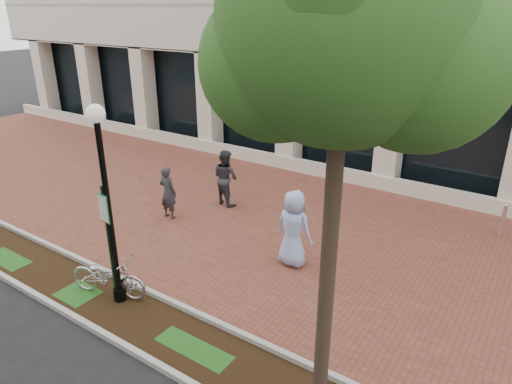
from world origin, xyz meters
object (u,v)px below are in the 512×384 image
Objects in this scene: parking_sign at (107,231)px; pedestrian_left at (168,193)px; pedestrian_mid at (225,177)px; pedestrian_right at (294,229)px; locked_bicycle at (108,276)px; lamppost at (107,198)px; bollard at (503,221)px; street_tree at (349,37)px.

pedestrian_left is at bearing 124.34° from parking_sign.
pedestrian_right reaches higher than pedestrian_mid.
pedestrian_right is at bearing -55.46° from locked_bicycle.
bollard is (6.46, 7.84, -1.91)m from lamppost.
parking_sign reaches higher than pedestrian_mid.
pedestrian_right is 1.87× the size of bollard.
lamppost is 4.43m from pedestrian_right.
pedestrian_mid is (-6.32, 5.79, -4.77)m from street_tree.
pedestrian_left is (-1.73, 3.67, 0.33)m from locked_bicycle.
pedestrian_mid is 0.93× the size of pedestrian_right.
lamppost is 2.21× the size of pedestrian_right.
pedestrian_mid is at bearing 108.53° from parking_sign.
pedestrian_mid reaches higher than pedestrian_left.
lamppost is 2.35× the size of locked_bicycle.
pedestrian_mid is (-0.94, 5.47, 0.42)m from locked_bicycle.
pedestrian_left is at bearing 7.94° from locked_bicycle.
bollard is at bearing -155.68° from pedestrian_left.
bollard is at bearing -130.50° from pedestrian_right.
pedestrian_right is (3.65, -2.03, 0.07)m from pedestrian_mid.
lamppost is 0.59× the size of street_tree.
street_tree is 4.04× the size of pedestrian_mid.
pedestrian_right is 6.03m from bollard.
pedestrian_right is at bearing -132.89° from bollard.
bollard is (6.80, 7.84, 0.05)m from locked_bicycle.
pedestrian_left is at bearing 77.86° from pedestrian_mid.
street_tree reaches higher than pedestrian_mid.
street_tree is (5.12, -0.28, 3.99)m from parking_sign.
pedestrian_left is 0.90× the size of pedestrian_mid.
lamppost is 4.51m from pedestrian_left.
parking_sign is 0.62× the size of lamppost.
pedestrian_left is at bearing -0.63° from pedestrian_right.
pedestrian_left reaches higher than locked_bicycle.
pedestrian_right is at bearing 55.39° from lamppost.
parking_sign is 2.57× the size of bollard.
parking_sign reaches higher than locked_bicycle.
pedestrian_mid is 8.10m from bollard.
pedestrian_left is 1.96m from pedestrian_mid.
lamppost is (0.08, 0.04, 0.75)m from parking_sign.
locked_bicycle is 1.76× the size of bollard.
locked_bicycle is (-0.25, 0.04, -1.21)m from parking_sign.
bollard is at bearing 56.61° from parking_sign.
pedestrian_right is at bearing 162.44° from pedestrian_mid.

